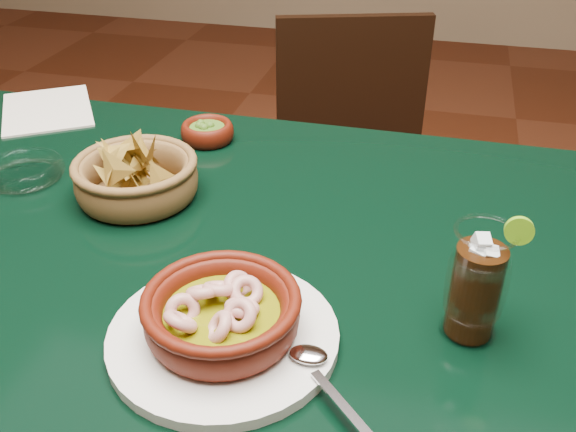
% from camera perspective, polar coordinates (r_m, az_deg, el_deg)
% --- Properties ---
extents(dining_table, '(1.20, 0.80, 0.75)m').
position_cam_1_polar(dining_table, '(0.96, -7.85, -6.28)').
color(dining_table, black).
rests_on(dining_table, ground).
extents(dining_chair, '(0.49, 0.49, 0.85)m').
position_cam_1_polar(dining_chair, '(1.61, 5.90, 3.01)').
color(dining_chair, black).
rests_on(dining_chair, ground).
extents(shrimp_plate, '(0.32, 0.26, 0.07)m').
position_cam_1_polar(shrimp_plate, '(0.71, -5.84, -9.09)').
color(shrimp_plate, silver).
rests_on(shrimp_plate, dining_table).
extents(chip_basket, '(0.22, 0.22, 0.14)m').
position_cam_1_polar(chip_basket, '(0.99, -13.36, 3.39)').
color(chip_basket, brown).
rests_on(chip_basket, dining_table).
extents(guacamole_ramekin, '(0.11, 0.11, 0.04)m').
position_cam_1_polar(guacamole_ramekin, '(1.15, -7.19, 7.44)').
color(guacamole_ramekin, '#440F06').
rests_on(guacamole_ramekin, dining_table).
extents(cola_drink, '(0.14, 0.14, 0.16)m').
position_cam_1_polar(cola_drink, '(0.72, 16.41, -5.84)').
color(cola_drink, white).
rests_on(cola_drink, dining_table).
extents(glass_ashtray, '(0.13, 0.13, 0.03)m').
position_cam_1_polar(glass_ashtray, '(1.10, -22.42, 3.71)').
color(glass_ashtray, white).
rests_on(glass_ashtray, dining_table).
extents(paper_menu, '(0.26, 0.27, 0.00)m').
position_cam_1_polar(paper_menu, '(1.36, -20.62, 8.85)').
color(paper_menu, beige).
rests_on(paper_menu, dining_table).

